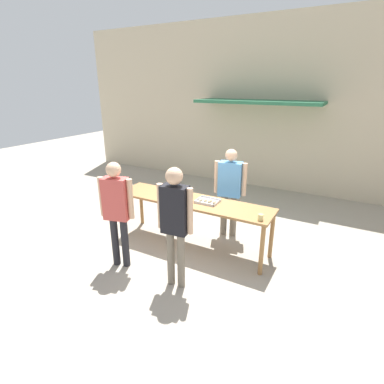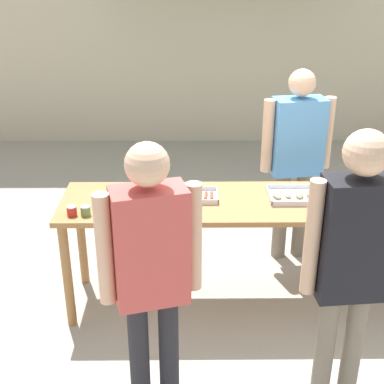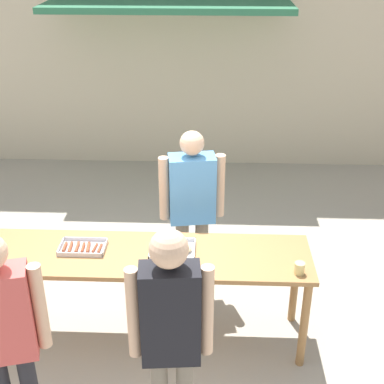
# 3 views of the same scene
# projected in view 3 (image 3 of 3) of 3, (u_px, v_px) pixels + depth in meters

# --- Properties ---
(ground_plane) EXTENTS (24.00, 24.00, 0.00)m
(ground_plane) POSITION_uv_depth(u_px,v_px,m) (143.00, 336.00, 4.87)
(ground_plane) COLOR #A39989
(building_facade_back) EXTENTS (12.00, 1.11, 4.50)m
(building_facade_back) POSITION_uv_depth(u_px,v_px,m) (171.00, 11.00, 7.39)
(building_facade_back) COLOR beige
(building_facade_back) RESTS_ON ground
(serving_table) EXTENTS (2.90, 0.70, 0.90)m
(serving_table) POSITION_uv_depth(u_px,v_px,m) (139.00, 263.00, 4.51)
(serving_table) COLOR olive
(serving_table) RESTS_ON ground
(food_tray_sausages) EXTENTS (0.39, 0.25, 0.04)m
(food_tray_sausages) POSITION_uv_depth(u_px,v_px,m) (82.00, 248.00, 4.51)
(food_tray_sausages) COLOR silver
(food_tray_sausages) RESTS_ON serving_table
(food_tray_buns) EXTENTS (0.38, 0.31, 0.06)m
(food_tray_buns) POSITION_uv_depth(u_px,v_px,m) (173.00, 249.00, 4.48)
(food_tray_buns) COLOR silver
(food_tray_buns) RESTS_ON serving_table
(beer_cup) EXTENTS (0.08, 0.08, 0.10)m
(beer_cup) POSITION_uv_depth(u_px,v_px,m) (300.00, 268.00, 4.19)
(beer_cup) COLOR #DBC67A
(beer_cup) RESTS_ON serving_table
(person_server_behind_table) EXTENTS (0.61, 0.30, 1.72)m
(person_server_behind_table) POSITION_uv_depth(u_px,v_px,m) (192.00, 201.00, 5.03)
(person_server_behind_table) COLOR #756B5B
(person_server_behind_table) RESTS_ON ground
(person_customer_holding_hotdog) EXTENTS (0.55, 0.31, 1.75)m
(person_customer_holding_hotdog) POSITION_uv_depth(u_px,v_px,m) (4.00, 329.00, 3.41)
(person_customer_holding_hotdog) COLOR #232328
(person_customer_holding_hotdog) RESTS_ON ground
(person_customer_with_cup) EXTENTS (0.54, 0.24, 1.81)m
(person_customer_with_cup) POSITION_uv_depth(u_px,v_px,m) (171.00, 328.00, 3.34)
(person_customer_with_cup) COLOR #756B5B
(person_customer_with_cup) RESTS_ON ground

